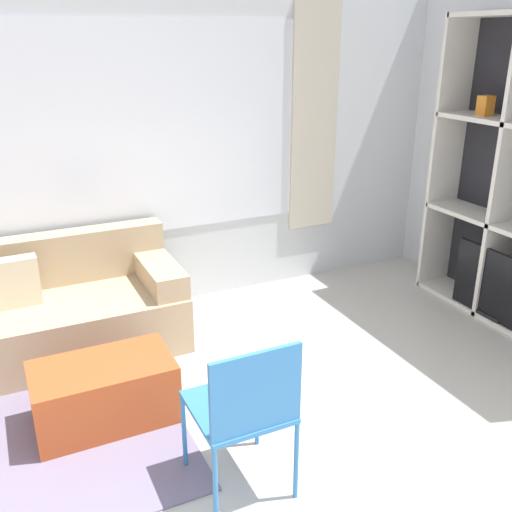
% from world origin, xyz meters
% --- Properties ---
extents(wall_back, '(7.00, 0.11, 2.70)m').
position_xyz_m(wall_back, '(0.00, 2.97, 1.36)').
color(wall_back, silver).
rests_on(wall_back, ground_plane).
extents(couch_main, '(1.78, 0.82, 0.79)m').
position_xyz_m(couch_main, '(-0.58, 2.52, 0.29)').
color(couch_main, tan).
rests_on(couch_main, ground_plane).
extents(ottoman, '(0.79, 0.46, 0.38)m').
position_xyz_m(ottoman, '(-0.42, 1.55, 0.19)').
color(ottoman, '#B74C23').
rests_on(ottoman, ground_plane).
extents(folding_chair, '(0.44, 0.46, 0.86)m').
position_xyz_m(folding_chair, '(0.09, 0.67, 0.52)').
color(folding_chair, '#3375B7').
rests_on(folding_chair, ground_plane).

